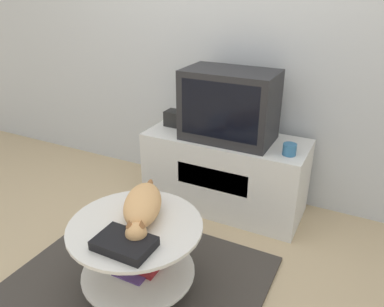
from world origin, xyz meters
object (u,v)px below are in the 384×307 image
Objects in this scene: speaker at (174,118)px; cat at (142,206)px; dvd_box at (124,243)px; tv at (229,105)px.

speaker is 1.12m from cat.
cat reaches higher than dvd_box.
dvd_box is 0.26m from cat.
cat is at bearing 104.10° from dvd_box.
speaker is at bearing 172.62° from tv.
cat is (-0.09, -0.98, -0.29)m from tv.
cat is (-0.06, 0.25, 0.05)m from dvd_box.
tv is 1.27m from dvd_box.
speaker is at bearing 175.48° from cat.
dvd_box is at bearing -70.25° from speaker.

